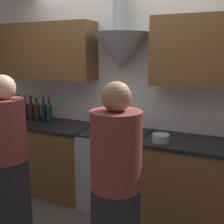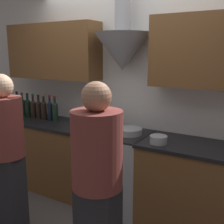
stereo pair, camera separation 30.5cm
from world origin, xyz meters
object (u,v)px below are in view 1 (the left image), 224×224
person_foreground_left (8,155)px  wine_bottle_4 (31,110)px  wine_bottle_3 (25,110)px  wine_bottle_5 (37,111)px  stove_range (116,169)px  person_foreground_right (116,188)px  wine_bottle_7 (49,112)px  saucepan (161,138)px  wine_bottle_6 (44,111)px  mixing_bowl (129,131)px  stock_pot (103,124)px  wine_bottle_0 (8,108)px  wine_bottle_1 (13,108)px  wine_bottle_2 (19,109)px

person_foreground_left → wine_bottle_4: bearing=121.1°
wine_bottle_3 → wine_bottle_5: wine_bottle_5 is taller
stove_range → person_foreground_right: person_foreground_right is taller
wine_bottle_7 → saucepan: bearing=-7.0°
wine_bottle_6 → person_foreground_right: (1.58, -1.25, -0.16)m
wine_bottle_5 → person_foreground_left: size_ratio=0.21×
saucepan → person_foreground_left: 1.46m
mixing_bowl → person_foreground_right: bearing=-72.6°
stock_pot → mixing_bowl: (0.33, -0.00, -0.04)m
wine_bottle_5 → wine_bottle_0: bearing=-177.3°
stove_range → saucepan: saucepan is taller
wine_bottle_0 → wine_bottle_1: size_ratio=1.03×
stove_range → wine_bottle_5: (-1.15, 0.04, 0.59)m
person_foreground_right → wine_bottle_3: bearing=146.6°
wine_bottle_3 → mixing_bowl: size_ratio=1.18×
wine_bottle_1 → person_foreground_right: bearing=-30.5°
wine_bottle_3 → person_foreground_left: 1.32m
wine_bottle_4 → person_foreground_left: 1.27m
stove_range → wine_bottle_1: 1.65m
stove_range → mixing_bowl: bearing=-1.6°
wine_bottle_2 → stock_pot: 1.28m
wine_bottle_2 → wine_bottle_3: (0.10, 0.01, -0.01)m
wine_bottle_7 → stock_pot: wine_bottle_7 is taller
stove_range → wine_bottle_7: size_ratio=2.71×
wine_bottle_3 → wine_bottle_7: (0.40, -0.00, 0.00)m
wine_bottle_2 → saucepan: size_ratio=1.92×
wine_bottle_5 → saucepan: size_ratio=1.96×
wine_bottle_5 → person_foreground_left: (0.55, -1.07, -0.16)m
wine_bottle_0 → stock_pot: 1.47m
wine_bottle_7 → mixing_bowl: wine_bottle_7 is taller
wine_bottle_4 → saucepan: size_ratio=1.88×
stock_pot → wine_bottle_0: bearing=179.3°
wine_bottle_0 → saucepan: wine_bottle_0 is taller
wine_bottle_0 → wine_bottle_3: size_ratio=1.04×
stove_range → mixing_bowl: size_ratio=3.20×
person_foreground_left → wine_bottle_7: bearing=108.1°
saucepan → person_foreground_left: person_foreground_left is taller
wine_bottle_4 → mixing_bowl: wine_bottle_4 is taller
saucepan → person_foreground_right: bearing=-90.9°
stove_range → wine_bottle_4: bearing=178.1°
mixing_bowl → saucepan: bearing=-19.8°
mixing_bowl → wine_bottle_7: bearing=177.8°
stock_pot → wine_bottle_1: bearing=179.0°
wine_bottle_6 → person_foreground_left: bearing=-67.7°
wine_bottle_7 → mixing_bowl: 1.12m
wine_bottle_5 → wine_bottle_3: bearing=179.5°
wine_bottle_0 → wine_bottle_1: wine_bottle_0 is taller
wine_bottle_6 → person_foreground_left: 1.17m
stove_range → saucepan: bearing=-14.7°
wine_bottle_2 → mixing_bowl: (1.61, -0.04, -0.11)m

